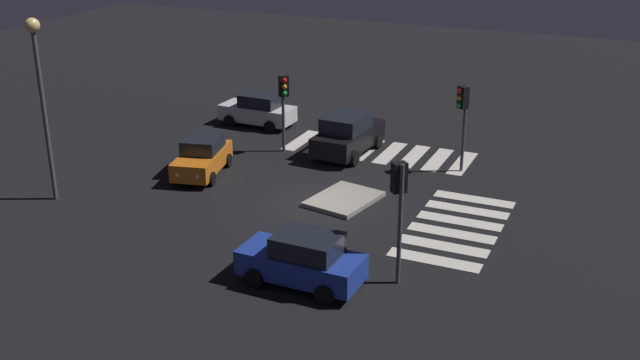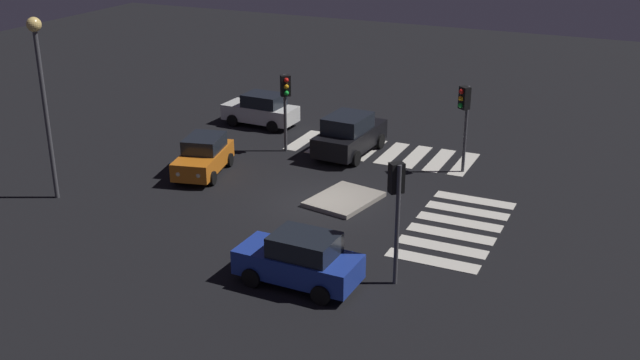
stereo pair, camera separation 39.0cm
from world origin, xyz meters
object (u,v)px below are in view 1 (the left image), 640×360
car_orange (202,157)px  car_white (258,110)px  traffic_island (344,199)px  traffic_light_north (284,94)px  car_blue (302,260)px  traffic_light_south (399,193)px  car_black (348,135)px  traffic_light_east (463,108)px  street_lamp (39,78)px

car_orange → car_white: car_white is taller
traffic_island → traffic_light_north: traffic_light_north is taller
traffic_island → car_orange: 6.81m
car_orange → car_white: (7.24, 1.15, 0.02)m
traffic_island → traffic_light_north: 7.02m
car_blue → traffic_light_south: 3.70m
car_black → traffic_light_east: 5.70m
car_blue → traffic_light_north: 12.78m
car_orange → traffic_light_south: traffic_light_south is taller
car_black → street_lamp: size_ratio=0.63×
car_blue → traffic_light_east: 12.17m
car_blue → traffic_light_south: bearing=-150.7°
traffic_island → car_orange: size_ratio=0.81×
car_black → street_lamp: street_lamp is taller
car_white → traffic_light_north: bearing=135.8°
traffic_light_south → traffic_light_east: size_ratio=1.04×
traffic_light_north → traffic_light_south: 13.04m
car_white → car_black: bearing=161.0°
car_blue → street_lamp: 12.90m
car_orange → street_lamp: street_lamp is taller
traffic_island → car_blue: size_ratio=0.81×
traffic_light_east → street_lamp: street_lamp is taller
traffic_light_north → traffic_island: bearing=8.7°
street_lamp → car_black: bearing=-41.6°
car_black → car_blue: bearing=-161.5°
car_black → car_white: car_black is taller
traffic_island → car_black: bearing=20.7°
car_black → traffic_light_north: traffic_light_north is taller
car_orange → car_white: size_ratio=1.01×
traffic_island → traffic_light_south: size_ratio=0.81×
car_orange → car_white: 7.33m
car_black → street_lamp: bearing=141.4°
car_black → car_orange: 6.90m
car_blue → car_white: (14.27, 9.25, -0.02)m
traffic_island → traffic_light_east: size_ratio=0.84×
car_blue → traffic_light_east: traffic_light_east is taller
car_orange → street_lamp: (-4.79, 3.92, 4.17)m
traffic_light_north → street_lamp: bearing=-72.9°
car_blue → car_black: bearing=-73.0°
traffic_island → traffic_light_south: 7.26m
car_orange → traffic_light_east: 11.38m
car_white → traffic_light_north: traffic_light_north is taller
car_orange → car_blue: 10.72m
car_black → car_white: (2.25, 5.91, -0.12)m
car_black → traffic_light_east: size_ratio=1.17×
car_blue → traffic_light_north: traffic_light_north is taller
traffic_light_north → street_lamp: size_ratio=0.51×
car_white → traffic_light_north: (-3.22, -3.11, 1.97)m
car_white → street_lamp: 13.02m
traffic_light_east → car_white: bearing=-66.4°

